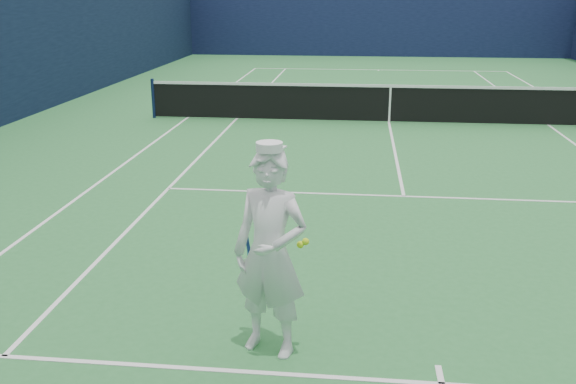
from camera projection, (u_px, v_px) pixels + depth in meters
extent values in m
plane|color=#2B7337|center=(389.00, 123.00, 16.97)|extent=(80.00, 80.00, 0.00)
cube|color=white|center=(378.00, 70.00, 28.23)|extent=(11.03, 0.06, 0.01)
cube|color=white|center=(442.00, 384.00, 5.70)|extent=(11.03, 0.06, 0.01)
cube|color=white|center=(187.00, 118.00, 17.54)|extent=(0.06, 23.83, 0.01)
cube|color=white|center=(236.00, 119.00, 17.40)|extent=(0.06, 23.77, 0.01)
cube|color=white|center=(550.00, 126.00, 16.54)|extent=(0.06, 23.77, 0.01)
cube|color=white|center=(382.00, 88.00, 23.03)|extent=(8.23, 0.06, 0.01)
cube|color=white|center=(404.00, 196.00, 10.90)|extent=(8.23, 0.06, 0.01)
cube|color=white|center=(389.00, 123.00, 16.97)|extent=(0.06, 12.80, 0.01)
cube|color=white|center=(378.00, 70.00, 28.09)|extent=(0.06, 0.30, 0.01)
cube|color=white|center=(440.00, 375.00, 5.84)|extent=(0.06, 0.30, 0.01)
cube|color=#0F1639|center=(377.00, 17.00, 33.43)|extent=(20.12, 0.12, 4.00)
cube|color=#0D1832|center=(21.00, 42.00, 17.42)|extent=(0.12, 36.12, 4.00)
cylinder|color=#141E4C|center=(153.00, 98.00, 17.48)|extent=(0.09, 0.09, 1.07)
cube|color=black|center=(390.00, 104.00, 16.82)|extent=(12.79, 0.02, 0.92)
cube|color=white|center=(391.00, 86.00, 16.68)|extent=(12.79, 0.04, 0.07)
cube|color=white|center=(390.00, 105.00, 16.83)|extent=(0.05, 0.03, 0.94)
imported|color=white|center=(270.00, 254.00, 5.96)|extent=(0.85, 0.68, 2.01)
cylinder|color=white|center=(269.00, 147.00, 5.66)|extent=(0.24, 0.24, 0.08)
cube|color=white|center=(276.00, 147.00, 5.78)|extent=(0.20, 0.15, 0.02)
cylinder|color=navy|center=(248.00, 242.00, 6.13)|extent=(0.06, 0.10, 0.22)
cube|color=#1F61AA|center=(249.00, 257.00, 6.24)|extent=(0.03, 0.03, 0.14)
torus|color=#1F61AA|center=(254.00, 274.00, 6.35)|extent=(0.31, 0.18, 0.29)
cube|color=beige|center=(254.00, 274.00, 6.35)|extent=(0.21, 0.07, 0.30)
sphere|color=#D6F31B|center=(300.00, 245.00, 5.92)|extent=(0.07, 0.07, 0.07)
sphere|color=#D6F31B|center=(306.00, 242.00, 5.91)|extent=(0.07, 0.07, 0.07)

